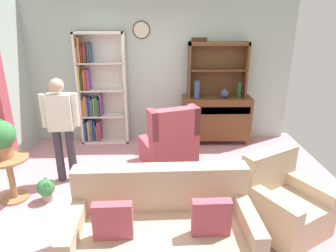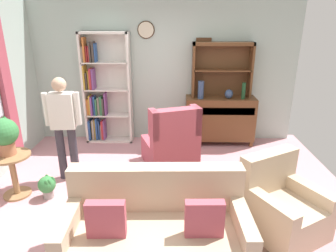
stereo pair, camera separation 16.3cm
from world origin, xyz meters
name	(u,v)px [view 1 (the left image)]	position (x,y,z in m)	size (l,w,h in m)	color
ground_plane	(161,195)	(0.00, 0.00, -0.01)	(5.40, 4.60, 0.02)	#C68C93
wall_back	(161,69)	(0.00, 2.13, 1.41)	(5.00, 0.09, 2.80)	#ADC1B7
area_rug	(176,207)	(0.20, -0.30, 0.00)	(2.49, 1.91, 0.01)	brown
bookshelf	(98,93)	(-1.18, 1.94, 0.99)	(0.90, 0.30, 2.10)	silver
sideboard	(216,117)	(1.06, 1.86, 0.51)	(1.30, 0.45, 0.92)	brown
sideboard_hutch	(218,62)	(1.06, 1.97, 1.56)	(1.10, 0.26, 1.00)	brown
vase_tall	(197,90)	(0.67, 1.78, 1.08)	(0.11, 0.11, 0.33)	#33476B
vase_round	(225,93)	(1.19, 1.79, 1.01)	(0.15, 0.15, 0.17)	#33476B
bottle_wine	(239,90)	(1.45, 1.77, 1.07)	(0.07, 0.07, 0.30)	#194223
couch_floral	(162,232)	(0.01, -1.14, 0.31)	(1.82, 0.90, 0.90)	#C6AD8E
armchair_floral	(283,205)	(1.42, -0.68, 0.29)	(1.04, 1.05, 0.88)	#C6AD8E
wingback_chair	(170,145)	(0.14, 0.86, 0.38)	(1.00, 1.02, 1.05)	#B74C5B
plant_stand	(10,174)	(-2.00, -0.05, 0.38)	(0.52, 0.52, 0.62)	#997047
potted_plant_large	(0,137)	(-2.04, -0.03, 0.91)	(0.36, 0.36, 0.50)	#AD6B4C
potted_plant_small	(46,188)	(-1.53, -0.11, 0.19)	(0.23, 0.23, 0.32)	gray
person_reading	(61,124)	(-1.42, 0.45, 0.91)	(0.53, 0.23, 1.56)	#38333D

